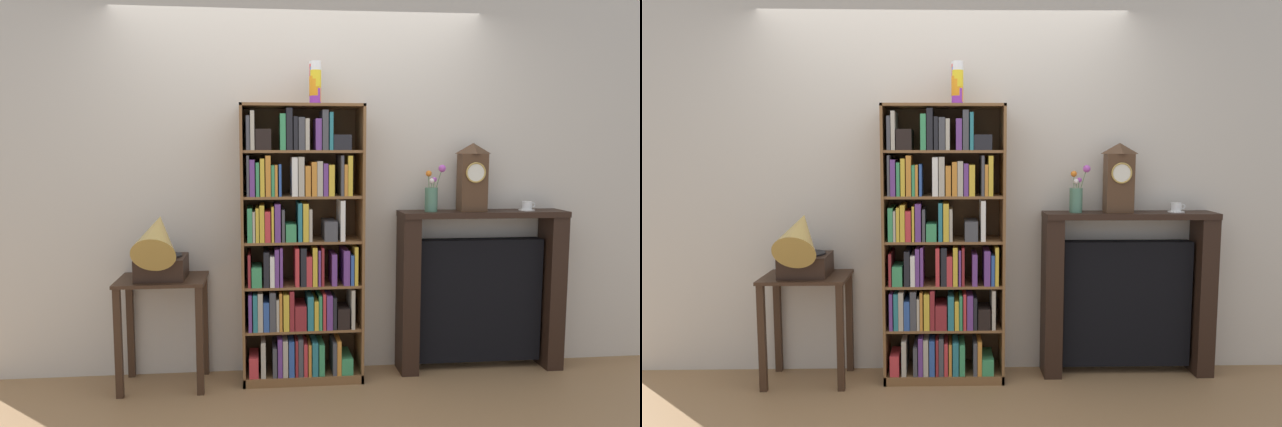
% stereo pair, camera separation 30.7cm
% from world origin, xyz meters
% --- Properties ---
extents(ground_plane, '(7.91, 6.40, 0.02)m').
position_xyz_m(ground_plane, '(0.00, 0.00, -0.01)').
color(ground_plane, '#997047').
extents(wall_back, '(4.91, 0.08, 2.66)m').
position_xyz_m(wall_back, '(0.17, 0.28, 1.33)').
color(wall_back, beige).
rests_on(wall_back, ground).
extents(bookshelf, '(0.80, 0.33, 1.86)m').
position_xyz_m(bookshelf, '(-0.02, 0.06, 0.88)').
color(bookshelf, brown).
rests_on(bookshelf, ground).
extents(cup_stack, '(0.08, 0.08, 0.28)m').
position_xyz_m(cup_stack, '(0.09, 0.08, 2.00)').
color(cup_stack, purple).
rests_on(cup_stack, bookshelf).
extents(side_table_left, '(0.57, 0.41, 0.73)m').
position_xyz_m(side_table_left, '(-0.92, 0.03, 0.53)').
color(side_table_left, '#382316').
rests_on(side_table_left, ground).
extents(gramophone, '(0.31, 0.52, 0.52)m').
position_xyz_m(gramophone, '(-0.92, -0.06, 0.95)').
color(gramophone, black).
rests_on(gramophone, side_table_left).
extents(fireplace_mantel, '(1.17, 0.25, 1.14)m').
position_xyz_m(fireplace_mantel, '(1.27, 0.13, 0.56)').
color(fireplace_mantel, black).
rests_on(fireplace_mantel, ground).
extents(mantel_clock, '(0.18, 0.13, 0.47)m').
position_xyz_m(mantel_clock, '(1.19, 0.11, 1.37)').
color(mantel_clock, '#472D1C').
rests_on(mantel_clock, fireplace_mantel).
extents(flower_vase, '(0.13, 0.14, 0.32)m').
position_xyz_m(flower_vase, '(0.90, 0.11, 1.25)').
color(flower_vase, '#4C7A60').
rests_on(flower_vase, fireplace_mantel).
extents(teacup_with_saucer, '(0.12, 0.11, 0.06)m').
position_xyz_m(teacup_with_saucer, '(1.59, 0.11, 1.17)').
color(teacup_with_saucer, white).
rests_on(teacup_with_saucer, fireplace_mantel).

